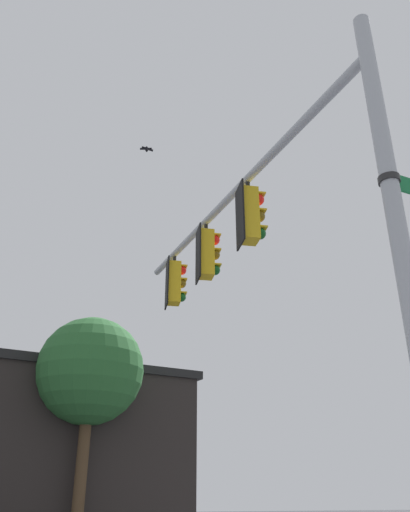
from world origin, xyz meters
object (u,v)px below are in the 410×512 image
Objects in this scene: traffic_light_mid_outer at (175,283)px; bird_flying at (147,149)px; street_name_sign at (410,186)px; traffic_light_mid_inner at (207,254)px; traffic_light_nearest_pole at (250,215)px.

traffic_light_mid_outer is 3.93× the size of bird_flying.
street_name_sign is (6.72, 2.04, -1.18)m from traffic_light_mid_outer.
traffic_light_mid_inner is at bearing 14.38° from traffic_light_mid_outer.
traffic_light_mid_inner reaches higher than street_name_sign.
traffic_light_nearest_pole reaches higher than street_name_sign.
traffic_light_mid_inner is 1.13× the size of street_name_sign.
traffic_light_nearest_pole is 3.93× the size of bird_flying.
street_name_sign is at bearing 19.74° from traffic_light_nearest_pole.
bird_flying is at bearing -48.33° from traffic_light_mid_outer.
traffic_light_mid_inner is at bearing -162.19° from street_name_sign.
traffic_light_nearest_pole and traffic_light_mid_inner have the same top height.
street_name_sign is 7.97m from bird_flying.
traffic_light_mid_outer is 7.13m from street_name_sign.
traffic_light_mid_outer is at bearing 131.67° from bird_flying.
traffic_light_mid_inner is 5.30m from street_name_sign.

